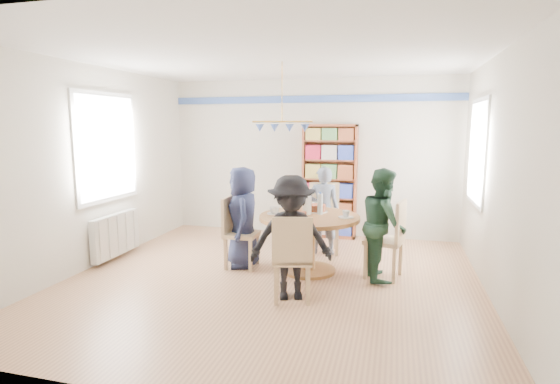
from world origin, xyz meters
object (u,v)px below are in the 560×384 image
(dining_table, at_px, (309,230))
(chair_left, at_px, (236,229))
(radiator, at_px, (116,235))
(chair_near, at_px, (292,255))
(person_right, at_px, (383,224))
(bookshelf, at_px, (330,182))
(person_left, at_px, (243,217))
(person_far, at_px, (323,210))
(chair_far, at_px, (324,214))
(chair_right, at_px, (391,236))
(person_near, at_px, (291,238))

(dining_table, xyz_separation_m, chair_left, (-0.99, -0.05, -0.03))
(dining_table, bearing_deg, radiator, -177.02)
(chair_left, height_order, chair_near, chair_near)
(dining_table, distance_m, person_right, 0.94)
(chair_near, height_order, bookshelf, bookshelf)
(person_left, height_order, bookshelf, bookshelf)
(dining_table, xyz_separation_m, person_left, (-0.91, 0.00, 0.12))
(person_right, distance_m, person_far, 1.25)
(chair_left, height_order, chair_far, chair_far)
(chair_right, xyz_separation_m, chair_near, (-1.01, -1.05, -0.02))
(person_left, height_order, person_right, person_right)
(bookshelf, bearing_deg, person_near, -89.95)
(chair_right, height_order, person_left, person_left)
(chair_left, relative_size, chair_right, 0.97)
(chair_right, bearing_deg, chair_near, -134.07)
(chair_far, distance_m, person_left, 1.39)
(dining_table, bearing_deg, chair_far, 88.31)
(radiator, height_order, person_far, person_far)
(chair_left, xyz_separation_m, chair_right, (2.02, 0.06, 0.02))
(dining_table, distance_m, person_far, 0.88)
(dining_table, bearing_deg, person_left, 179.85)
(chair_far, relative_size, chair_near, 1.08)
(chair_far, height_order, person_right, person_right)
(chair_left, bearing_deg, person_right, 1.18)
(person_near, bearing_deg, person_left, 117.04)
(chair_right, relative_size, person_far, 0.75)
(chair_left, height_order, person_far, person_far)
(chair_right, height_order, person_right, person_right)
(chair_left, distance_m, chair_right, 2.02)
(dining_table, distance_m, chair_near, 1.03)
(person_far, distance_m, bookshelf, 1.06)
(dining_table, relative_size, chair_left, 1.36)
(dining_table, xyz_separation_m, person_far, (0.04, 0.87, 0.10))
(dining_table, relative_size, chair_near, 1.35)
(chair_near, bearing_deg, person_left, 131.95)
(chair_left, distance_m, person_right, 1.93)
(chair_far, xyz_separation_m, person_near, (-0.05, -1.95, 0.12))
(person_far, xyz_separation_m, bookshelf, (-0.06, 1.02, 0.29))
(chair_left, height_order, person_left, person_left)
(chair_right, xyz_separation_m, person_right, (-0.10, -0.03, 0.15))
(chair_right, xyz_separation_m, person_left, (-1.94, -0.01, 0.14))
(person_near, xyz_separation_m, bookshelf, (-0.00, 2.82, 0.26))
(chair_right, relative_size, person_near, 0.72)
(chair_right, bearing_deg, chair_far, 134.78)
(person_left, bearing_deg, person_right, 68.39)
(radiator, height_order, chair_far, chair_far)
(person_right, bearing_deg, person_near, 122.67)
(dining_table, relative_size, person_left, 0.96)
(dining_table, bearing_deg, person_far, 87.39)
(chair_right, height_order, bookshelf, bookshelf)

